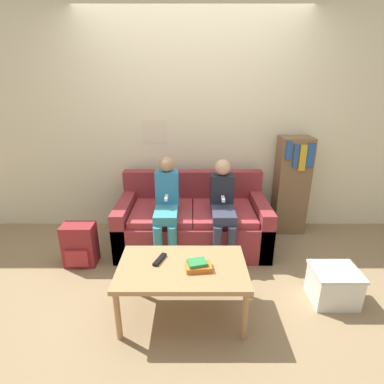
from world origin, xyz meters
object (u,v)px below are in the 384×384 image
Objects in this scene: person_left at (166,204)px; person_right at (222,205)px; coffee_table at (181,271)px; bookshelf at (290,185)px; tv_remote at (159,260)px; storage_box at (333,285)px; backpack at (79,245)px; couch at (192,222)px.

person_left is 1.03× the size of person_right.
person_left reaches higher than coffee_table.
person_right is at bearing -148.37° from bookshelf.
tv_remote is at bearing -136.46° from bookshelf.
person_right reaches higher than tv_remote.
bookshelf is 3.07× the size of storage_box.
storage_box is at bearing 23.96° from tv_remote.
tv_remote is 0.40× the size of backpack.
person_left is at bearing 13.72° from backpack.
person_left reaches higher than tv_remote.
person_right reaches higher than storage_box.
couch reaches higher than tv_remote.
coffee_table is 1.30m from storage_box.
bookshelf is at bearing 90.28° from storage_box.
person_left is at bearing 179.74° from person_right.
bookshelf reaches higher than person_left.
bookshelf is (0.87, 0.54, 0.03)m from person_right.
tv_remote is at bearing 158.20° from coffee_table.
person_left is 1.54m from bookshelf.
bookshelf is 1.36m from storage_box.
backpack is at bearing -171.77° from person_right.
person_left is 2.37× the size of backpack.
storage_box is at bearing -39.04° from couch.
person_right reaches higher than backpack.
bookshelf is at bearing 48.74° from coffee_table.
coffee_table reaches higher than storage_box.
coffee_table is 0.94m from person_left.
couch is 1.39× the size of bookshelf.
bookshelf reaches higher than storage_box.
couch reaches higher than storage_box.
person_left is at bearing -143.17° from couch.
coffee_table is 1.27m from backpack.
bookshelf is at bearing 64.52° from tv_remote.
backpack is at bearing 165.56° from tv_remote.
couch is 1.53m from storage_box.
bookshelf reaches higher than tv_remote.
person_left is 0.84m from tv_remote.
bookshelf is at bearing 15.71° from couch.
bookshelf is (1.44, 1.37, 0.13)m from tv_remote.
tv_remote reaches higher than backpack.
storage_box is at bearing -27.55° from person_left.
storage_box is (1.18, -0.96, -0.11)m from couch.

